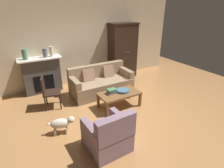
# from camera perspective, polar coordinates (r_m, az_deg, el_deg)

# --- Properties ---
(ground_plane) EXTENTS (9.60, 9.60, 0.00)m
(ground_plane) POSITION_cam_1_polar(r_m,az_deg,el_deg) (4.83, 3.43, -8.65)
(ground_plane) COLOR #B27A47
(back_wall) EXTENTS (7.20, 0.10, 2.80)m
(back_wall) POSITION_cam_1_polar(r_m,az_deg,el_deg) (6.47, -8.92, 12.93)
(back_wall) COLOR beige
(back_wall) RESTS_ON ground
(fireplace) EXTENTS (1.26, 0.48, 1.12)m
(fireplace) POSITION_cam_1_polar(r_m,az_deg,el_deg) (6.08, -21.23, 2.72)
(fireplace) COLOR #4C4947
(fireplace) RESTS_ON ground
(armoire) EXTENTS (1.06, 0.57, 2.01)m
(armoire) POSITION_cam_1_polar(r_m,az_deg,el_deg) (6.89, 3.40, 10.47)
(armoire) COLOR black
(armoire) RESTS_ON ground
(couch) EXTENTS (1.92, 0.86, 0.86)m
(couch) POSITION_cam_1_polar(r_m,az_deg,el_deg) (5.70, -3.50, 0.26)
(couch) COLOR #937A5B
(couch) RESTS_ON ground
(coffee_table) EXTENTS (1.10, 0.60, 0.42)m
(coffee_table) POSITION_cam_1_polar(r_m,az_deg,el_deg) (4.87, 2.31, -3.36)
(coffee_table) COLOR brown
(coffee_table) RESTS_ON ground
(fruit_bowl) EXTENTS (0.34, 0.34, 0.06)m
(fruit_bowl) POSITION_cam_1_polar(r_m,az_deg,el_deg) (4.90, 3.46, -2.10)
(fruit_bowl) COLOR slate
(fruit_bowl) RESTS_ON coffee_table
(book_stack) EXTENTS (0.25, 0.19, 0.13)m
(book_stack) POSITION_cam_1_polar(r_m,az_deg,el_deg) (4.78, -0.07, -2.28)
(book_stack) COLOR gray
(book_stack) RESTS_ON coffee_table
(mantel_vase_jade) EXTENTS (0.14, 0.14, 0.31)m
(mantel_vase_jade) POSITION_cam_1_polar(r_m,az_deg,el_deg) (5.83, -25.90, 8.42)
(mantel_vase_jade) COLOR slate
(mantel_vase_jade) RESTS_ON fireplace
(mantel_vase_slate) EXTENTS (0.13, 0.13, 0.26)m
(mantel_vase_slate) POSITION_cam_1_polar(r_m,az_deg,el_deg) (5.90, -20.45, 9.21)
(mantel_vase_slate) COLOR #565B66
(mantel_vase_slate) RESTS_ON fireplace
(mantel_vase_cream) EXTENTS (0.12, 0.12, 0.30)m
(mantel_vase_cream) POSITION_cam_1_polar(r_m,az_deg,el_deg) (5.93, -18.57, 9.72)
(mantel_vase_cream) COLOR beige
(mantel_vase_cream) RESTS_ON fireplace
(armchair_near_left) EXTENTS (0.81, 0.80, 0.88)m
(armchair_near_left) POSITION_cam_1_polar(r_m,az_deg,el_deg) (3.55, -1.21, -15.94)
(armchair_near_left) COLOR gray
(armchair_near_left) RESTS_ON ground
(side_chair_wooden) EXTENTS (0.54, 0.54, 0.90)m
(side_chair_wooden) POSITION_cam_1_polar(r_m,az_deg,el_deg) (5.07, -19.50, -1.85)
(side_chair_wooden) COLOR black
(side_chair_wooden) RESTS_ON ground
(dog) EXTENTS (0.56, 0.30, 0.39)m
(dog) POSITION_cam_1_polar(r_m,az_deg,el_deg) (4.12, -15.67, -11.92)
(dog) COLOR beige
(dog) RESTS_ON ground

